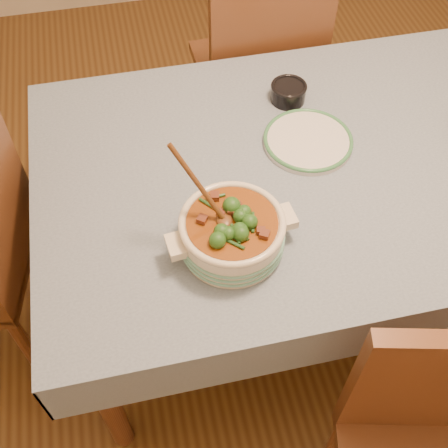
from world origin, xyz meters
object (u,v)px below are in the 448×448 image
(stew_casserole, at_px, (232,231))
(condiment_bowl, at_px, (288,92))
(dining_table, at_px, (313,181))
(chair_far, at_px, (259,69))
(white_plate, at_px, (308,140))

(stew_casserole, distance_m, condiment_bowl, 0.62)
(dining_table, relative_size, chair_far, 1.73)
(stew_casserole, distance_m, chair_far, 1.06)
(stew_casserole, bearing_deg, dining_table, 37.92)
(dining_table, height_order, condiment_bowl, condiment_bowl)
(chair_far, bearing_deg, dining_table, 86.67)
(white_plate, bearing_deg, stew_casserole, -133.97)
(stew_casserole, bearing_deg, chair_far, 70.69)
(condiment_bowl, bearing_deg, white_plate, -89.17)
(white_plate, height_order, chair_far, chair_far)
(chair_far, bearing_deg, white_plate, 85.98)
(dining_table, bearing_deg, white_plate, 94.22)
(condiment_bowl, distance_m, chair_far, 0.50)
(stew_casserole, distance_m, white_plate, 0.45)
(white_plate, xyz_separation_m, chair_far, (0.03, 0.64, -0.22))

